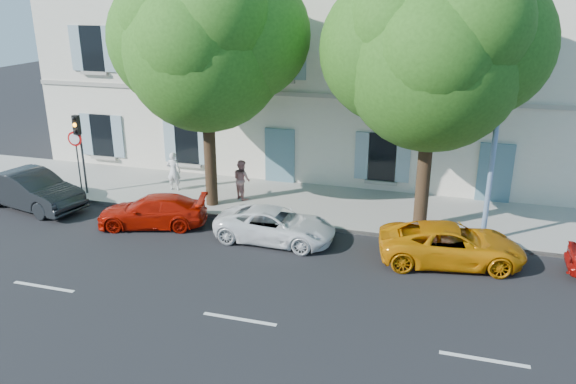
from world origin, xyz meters
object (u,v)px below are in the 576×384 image
(car_red_coupe, at_px, (152,211))
(street_lamp, at_px, (501,96))
(road_sign, at_px, (76,149))
(car_dark_sedan, at_px, (32,190))
(car_white_coupe, at_px, (275,225))
(car_yellow_supercar, at_px, (451,244))
(tree_left, at_px, (205,50))
(traffic_light, at_px, (79,137))
(pedestrian_a, at_px, (174,171))
(pedestrian_b, at_px, (242,179))
(tree_right, at_px, (433,62))

(car_red_coupe, height_order, street_lamp, street_lamp)
(road_sign, bearing_deg, car_dark_sedan, -121.93)
(car_white_coupe, relative_size, car_yellow_supercar, 0.92)
(tree_left, height_order, road_sign, tree_left)
(traffic_light, distance_m, pedestrian_a, 3.94)
(pedestrian_a, bearing_deg, car_dark_sedan, 29.10)
(car_dark_sedan, bearing_deg, car_red_coupe, -79.96)
(road_sign, bearing_deg, street_lamp, -1.57)
(car_red_coupe, height_order, pedestrian_a, pedestrian_a)
(car_red_coupe, bearing_deg, car_yellow_supercar, 74.07)
(tree_left, bearing_deg, car_dark_sedan, -163.28)
(car_dark_sedan, relative_size, pedestrian_b, 2.82)
(car_dark_sedan, bearing_deg, pedestrian_a, -42.22)
(tree_right, bearing_deg, traffic_light, -178.96)
(car_dark_sedan, bearing_deg, traffic_light, -22.36)
(car_dark_sedan, height_order, tree_left, tree_left)
(tree_left, bearing_deg, tree_right, -0.73)
(tree_left, relative_size, road_sign, 3.48)
(traffic_light, bearing_deg, car_white_coupe, -12.32)
(car_red_coupe, height_order, tree_left, tree_left)
(car_yellow_supercar, bearing_deg, pedestrian_b, 58.51)
(car_dark_sedan, height_order, tree_right, tree_right)
(tree_right, xyz_separation_m, pedestrian_b, (-7.05, 1.04, -4.93))
(car_dark_sedan, xyz_separation_m, car_red_coupe, (5.37, -0.28, -0.18))
(traffic_light, bearing_deg, tree_right, 1.04)
(car_yellow_supercar, height_order, pedestrian_b, pedestrian_b)
(road_sign, distance_m, pedestrian_b, 6.78)
(traffic_light, relative_size, street_lamp, 0.38)
(car_white_coupe, relative_size, tree_left, 0.45)
(car_dark_sedan, height_order, pedestrian_a, pedestrian_a)
(tree_right, distance_m, traffic_light, 13.87)
(pedestrian_a, bearing_deg, car_red_coupe, 98.74)
(car_white_coupe, xyz_separation_m, tree_right, (4.63, 2.17, 5.31))
(car_white_coupe, height_order, traffic_light, traffic_light)
(car_white_coupe, distance_m, pedestrian_b, 4.04)
(tree_right, xyz_separation_m, pedestrian_a, (-10.13, 1.21, -4.91))
(car_dark_sedan, xyz_separation_m, tree_right, (14.63, 1.91, 5.13))
(car_white_coupe, xyz_separation_m, road_sign, (-8.99, 1.89, 1.47))
(traffic_light, bearing_deg, street_lamp, -1.70)
(tree_left, relative_size, pedestrian_b, 5.71)
(car_yellow_supercar, xyz_separation_m, road_sign, (-14.71, 1.92, 1.42))
(car_white_coupe, height_order, tree_right, tree_right)
(car_dark_sedan, relative_size, street_lamp, 0.52)
(pedestrian_a, bearing_deg, road_sign, 17.50)
(car_red_coupe, height_order, traffic_light, traffic_light)
(car_yellow_supercar, xyz_separation_m, traffic_light, (-14.54, 1.95, 1.90))
(car_red_coupe, xyz_separation_m, tree_left, (1.31, 2.29, 5.45))
(traffic_light, relative_size, pedestrian_a, 2.01)
(car_red_coupe, relative_size, car_yellow_supercar, 0.88)
(pedestrian_a, xyz_separation_m, pedestrian_b, (3.08, -0.17, -0.02))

